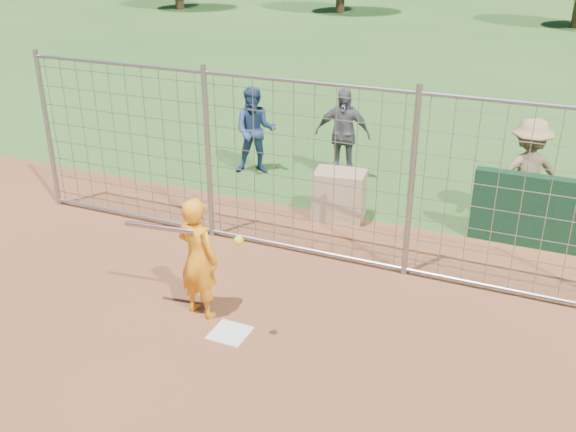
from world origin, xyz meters
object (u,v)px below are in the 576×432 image
at_px(bystander_c, 526,174).
at_px(equipment_bin, 339,195).
at_px(bystander_a, 255,131).
at_px(bystander_b, 342,134).
at_px(batter, 198,258).

relative_size(bystander_c, equipment_bin, 2.18).
relative_size(bystander_a, bystander_c, 0.95).
relative_size(bystander_b, bystander_c, 1.00).
xyz_separation_m(batter, bystander_c, (3.30, 4.23, 0.10)).
bearing_deg(bystander_c, bystander_b, -37.56).
distance_m(bystander_a, bystander_b, 1.66).
xyz_separation_m(bystander_a, bystander_c, (4.89, -0.49, 0.04)).
height_order(bystander_c, equipment_bin, bystander_c).
distance_m(bystander_b, bystander_c, 3.36).
distance_m(batter, equipment_bin, 3.42).
bearing_deg(bystander_a, bystander_b, -9.72).
xyz_separation_m(bystander_c, equipment_bin, (-2.71, -0.88, -0.47)).
bearing_deg(equipment_bin, bystander_b, 100.17).
height_order(bystander_a, bystander_c, bystander_c).
bearing_deg(bystander_b, bystander_c, -22.32).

